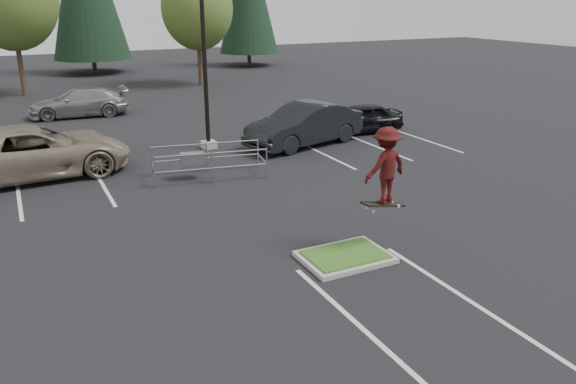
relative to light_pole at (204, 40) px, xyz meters
name	(u,v)px	position (x,y,z in m)	size (l,w,h in m)	color
ground	(345,259)	(-0.50, -12.00, -4.56)	(120.00, 120.00, 0.00)	black
grass_median	(345,256)	(-0.50, -12.00, -4.48)	(2.20, 1.60, 0.16)	gray
stall_lines	(214,195)	(-1.85, -5.98, -4.56)	(22.62, 17.60, 0.01)	silver
light_pole	(204,40)	(0.00, 0.00, 0.00)	(0.70, 0.60, 10.12)	gray
decid_b	(10,0)	(-6.51, 18.53, 1.48)	(5.89, 5.89, 9.64)	#38281C
decid_c	(197,11)	(5.49, 17.83, 0.69)	(5.12, 5.12, 8.38)	#38281C
cart_corral	(196,159)	(-1.78, -3.92, -3.84)	(4.22, 2.14, 1.14)	gray
skateboarder	(385,166)	(0.70, -11.85, -2.30)	(1.38, 0.94, 2.18)	black
car_l_tan	(33,152)	(-7.00, -1.11, -3.62)	(3.13, 6.78, 1.89)	gray
car_r_charc	(304,125)	(4.00, -1.38, -3.64)	(1.94, 5.58, 1.84)	black
car_r_black	(360,118)	(7.50, -0.50, -3.85)	(1.68, 4.18, 1.42)	black
car_far_silver	(79,102)	(-4.07, 9.70, -3.80)	(2.12, 5.21, 1.51)	gray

